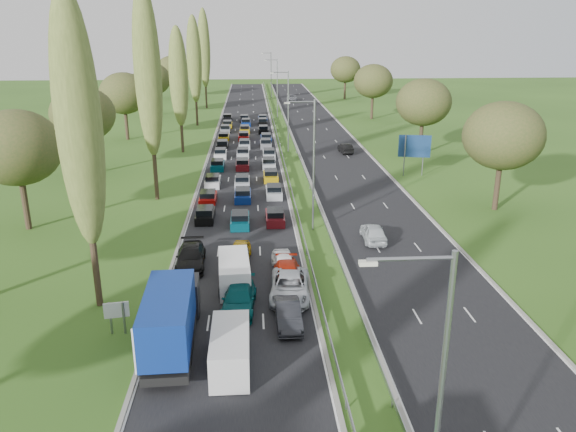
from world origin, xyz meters
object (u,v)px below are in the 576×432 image
object	(u,v)px
near_car_3	(191,257)
direction_sign	(414,148)
info_sign	(117,313)
blue_lorry	(171,317)
white_van_front	(230,347)
white_van_rear	(234,271)

from	to	relation	value
near_car_3	direction_sign	size ratio (longest dim) A/B	1.04
info_sign	direction_sign	distance (m)	47.22
blue_lorry	white_van_front	world-z (taller)	blue_lorry
white_van_front	white_van_rear	size ratio (longest dim) A/B	0.97
near_car_3	info_sign	bearing A→B (deg)	-110.83
near_car_3	direction_sign	distance (m)	37.38
white_van_front	direction_sign	distance (m)	46.69
white_van_rear	info_sign	world-z (taller)	white_van_rear
white_van_front	direction_sign	xyz separation A→B (m)	(21.81, 41.21, 2.48)
blue_lorry	white_van_front	xyz separation A→B (m)	(3.43, -1.95, -0.92)
white_van_rear	info_sign	bearing A→B (deg)	-140.98
info_sign	direction_sign	world-z (taller)	direction_sign
blue_lorry	info_sign	bearing A→B (deg)	150.05
white_van_rear	info_sign	size ratio (longest dim) A/B	2.59
near_car_3	white_van_rear	xyz separation A→B (m)	(3.51, -3.73, 0.31)
blue_lorry	white_van_rear	xyz separation A→B (m)	(3.38, 8.22, -0.89)
blue_lorry	white_van_front	distance (m)	4.05
info_sign	blue_lorry	bearing A→B (deg)	-28.12
blue_lorry	near_car_3	bearing A→B (deg)	88.78
white_van_front	direction_sign	size ratio (longest dim) A/B	1.02
white_van_front	blue_lorry	bearing A→B (deg)	150.28
near_car_3	blue_lorry	xyz separation A→B (m)	(0.13, -11.95, 1.20)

